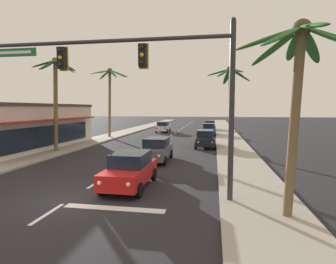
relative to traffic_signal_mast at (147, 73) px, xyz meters
name	(u,v)px	position (x,y,z in m)	size (l,w,h in m)	color
ground_plane	(70,200)	(-3.18, -0.75, -5.26)	(220.00, 220.00, 0.00)	#232328
sidewalk_right	(231,142)	(4.62, 19.25, -5.19)	(3.20, 110.00, 0.14)	#9E998E
sidewalk_left	(97,140)	(-10.98, 19.25, -5.19)	(3.20, 110.00, 0.14)	#9E998E
lane_markings	(165,142)	(-2.74, 19.33, -5.26)	(4.28, 88.51, 0.01)	silver
traffic_signal_mast	(147,73)	(0.00, 0.00, 0.00)	(10.88, 0.41, 7.30)	#2D2D33
sedan_lead_at_stop_bar	(130,169)	(-1.24, 1.52, -4.41)	(1.95, 4.45, 1.68)	red
sedan_third_in_queue	(156,149)	(-1.34, 8.05, -4.41)	(1.97, 4.46, 1.68)	#4C515B
sedan_oncoming_far	(163,127)	(-5.23, 31.24, -4.41)	(2.06, 4.50, 1.68)	silver
sedan_parked_nearest_kerb	(205,139)	(1.92, 15.63, -4.41)	(2.06, 4.49, 1.68)	black
sedan_parked_mid_kerb	(210,125)	(2.06, 36.50, -4.41)	(2.00, 4.47, 1.68)	silver
sedan_parked_far_kerb	(209,129)	(2.05, 27.64, -4.41)	(2.00, 4.47, 1.68)	navy
palm_left_second	(55,85)	(-10.57, 10.30, 0.56)	(3.72, 3.89, 8.08)	brown
palm_left_third	(110,87)	(-10.44, 22.21, 1.31)	(4.49, 4.80, 8.92)	brown
palm_right_nearest	(299,70)	(5.48, -1.30, -0.16)	(4.25, 4.31, 6.72)	brown
palm_right_second	(231,91)	(4.08, 12.07, -0.04)	(3.65, 3.46, 7.28)	brown
storefront_strip_left	(16,127)	(-15.26, 11.16, -3.14)	(8.27, 16.35, 4.24)	beige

